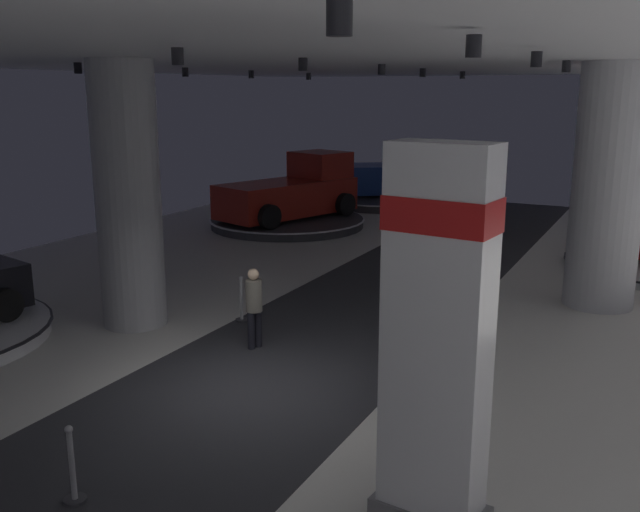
# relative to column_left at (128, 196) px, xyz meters

# --- Properties ---
(ground) EXTENTS (24.00, 44.00, 0.06)m
(ground) POSITION_rel_column_left_xyz_m (3.99, -1.79, -2.77)
(ground) COLOR silver
(ceiling_with_spotlights) EXTENTS (24.00, 44.00, 0.39)m
(ceiling_with_spotlights) POSITION_rel_column_left_xyz_m (3.99, -1.79, 2.80)
(ceiling_with_spotlights) COLOR silver
(column_left) EXTENTS (1.34, 1.34, 5.50)m
(column_left) POSITION_rel_column_left_xyz_m (0.00, 0.00, 0.00)
(column_left) COLOR #ADADB2
(column_left) RESTS_ON ground
(column_right) EXTENTS (1.56, 1.56, 5.50)m
(column_right) POSITION_rel_column_left_xyz_m (8.70, 5.92, 0.00)
(column_right) COLOR silver
(column_right) RESTS_ON ground
(brand_sign_pylon) EXTENTS (1.33, 0.78, 4.39)m
(brand_sign_pylon) POSITION_rel_column_left_xyz_m (7.93, -4.09, -0.48)
(brand_sign_pylon) COLOR slate
(brand_sign_pylon) RESTS_ON ground
(display_platform_deep_left) EXTENTS (5.68, 5.68, 0.35)m
(display_platform_deep_left) POSITION_rel_column_left_xyz_m (-1.44, 17.53, -2.56)
(display_platform_deep_left) COLOR #333338
(display_platform_deep_left) RESTS_ON ground
(pickup_truck_deep_left) EXTENTS (5.56, 4.73, 2.30)m
(pickup_truck_deep_left) POSITION_rel_column_left_xyz_m (-1.18, 17.71, -1.47)
(pickup_truck_deep_left) COLOR navy
(pickup_truck_deep_left) RESTS_ON display_platform_deep_left
(display_platform_far_left) EXTENTS (5.68, 5.68, 0.32)m
(display_platform_far_left) POSITION_rel_column_left_xyz_m (-2.48, 10.94, -2.57)
(display_platform_far_left) COLOR #333338
(display_platform_far_left) RESTS_ON ground
(pickup_truck_far_left) EXTENTS (3.92, 5.69, 2.30)m
(pickup_truck_far_left) POSITION_rel_column_left_xyz_m (-2.38, 11.25, -1.49)
(pickup_truck_far_left) COLOR maroon
(pickup_truck_far_left) RESTS_ON display_platform_far_left
(visitor_walking_near) EXTENTS (0.32, 0.32, 1.59)m
(visitor_walking_near) POSITION_rel_column_left_xyz_m (3.07, -0.09, -1.84)
(visitor_walking_near) COLOR black
(visitor_walking_near) RESTS_ON ground
(visitor_walking_far) EXTENTS (0.32, 0.32, 1.59)m
(visitor_walking_far) POSITION_rel_column_left_xyz_m (5.33, 7.20, -1.84)
(visitor_walking_far) COLOR black
(visitor_walking_far) RESTS_ON ground
(stanchion_a) EXTENTS (0.28, 0.28, 1.01)m
(stanchion_a) POSITION_rel_column_left_xyz_m (3.90, -5.51, -2.38)
(stanchion_a) COLOR #333338
(stanchion_a) RESTS_ON ground
(stanchion_b) EXTENTS (0.28, 0.28, 1.01)m
(stanchion_b) POSITION_rel_column_left_xyz_m (1.95, 1.16, -2.38)
(stanchion_b) COLOR #333338
(stanchion_b) RESTS_ON ground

